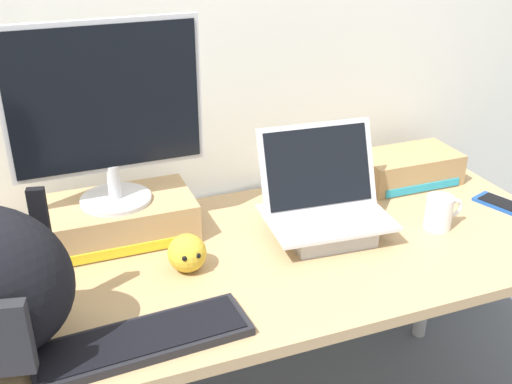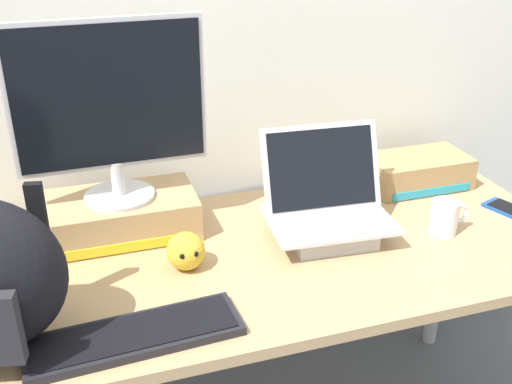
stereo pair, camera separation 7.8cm
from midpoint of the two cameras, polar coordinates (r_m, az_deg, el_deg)
back_wall at (r=1.86m, az=-6.69°, el=16.77°), size 7.00×0.10×2.60m
desk at (r=1.67m, az=-1.35°, el=-7.82°), size 1.75×0.73×0.74m
toner_box_yellow at (r=1.73m, az=-13.91°, el=-2.45°), size 0.41×0.24×0.11m
desktop_monitor at (r=1.61m, az=-15.07°, el=7.28°), size 0.50×0.19×0.48m
open_laptop at (r=1.70m, az=5.07°, el=-2.11°), size 0.35×0.27×0.29m
external_keyboard at (r=1.36m, az=-12.09°, el=-13.28°), size 0.46×0.17×0.02m
coffee_mug at (r=1.79m, az=15.46°, el=-1.83°), size 0.12×0.08×0.10m
cell_phone at (r=2.00m, az=20.69°, el=-1.04°), size 0.12×0.17×0.01m
plush_toy at (r=1.55m, az=-7.84°, el=-5.65°), size 0.10×0.10×0.10m
toner_box_cyan at (r=2.06m, az=12.83°, el=2.21°), size 0.32×0.18×0.10m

